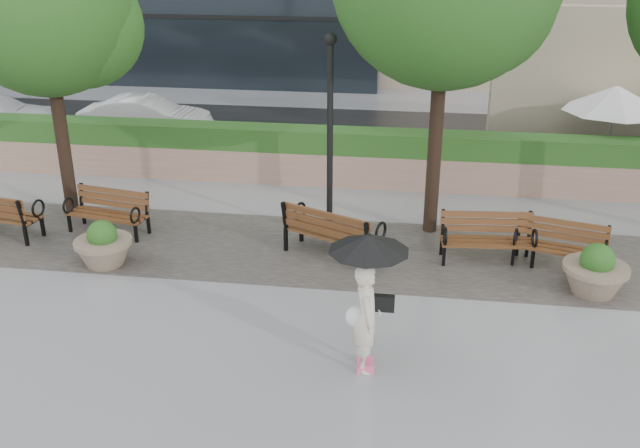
# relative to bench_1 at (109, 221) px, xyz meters

# --- Properties ---
(ground) EXTENTS (100.00, 100.00, 0.00)m
(ground) POSITION_rel_bench_1_xyz_m (3.55, -3.23, -0.27)
(ground) COLOR gray
(ground) RESTS_ON ground
(cobble_strip) EXTENTS (28.00, 3.20, 0.01)m
(cobble_strip) POSITION_rel_bench_1_xyz_m (3.55, -0.23, -0.26)
(cobble_strip) COLOR #383330
(cobble_strip) RESTS_ON ground
(hedge_wall) EXTENTS (24.00, 0.80, 1.35)m
(hedge_wall) POSITION_rel_bench_1_xyz_m (3.55, 3.77, 0.40)
(hedge_wall) COLOR tan
(hedge_wall) RESTS_ON ground
(asphalt_street) EXTENTS (40.00, 7.00, 0.00)m
(asphalt_street) POSITION_rel_bench_1_xyz_m (3.55, 7.77, -0.26)
(asphalt_street) COLOR black
(asphalt_street) RESTS_ON ground
(bench_1) EXTENTS (1.76, 0.97, 0.90)m
(bench_1) POSITION_rel_bench_1_xyz_m (0.00, 0.00, 0.00)
(bench_1) COLOR brown
(bench_1) RESTS_ON ground
(bench_2) EXTENTS (2.04, 1.49, 1.03)m
(bench_2) POSITION_rel_bench_1_xyz_m (4.71, -0.49, 0.04)
(bench_2) COLOR brown
(bench_2) RESTS_ON ground
(bench_3) EXTENTS (1.77, 0.83, 0.92)m
(bench_3) POSITION_rel_bench_1_xyz_m (7.60, -0.26, 0.01)
(bench_3) COLOR brown
(bench_3) RESTS_ON ground
(bench_4) EXTENTS (1.74, 1.07, 0.88)m
(bench_4) POSITION_rel_bench_1_xyz_m (8.90, -0.35, -0.01)
(bench_4) COLOR brown
(bench_4) RESTS_ON ground
(planter_left) EXTENTS (1.06, 1.06, 0.89)m
(planter_left) POSITION_rel_bench_1_xyz_m (0.54, -1.44, 0.08)
(planter_left) COLOR #7F6B56
(planter_left) RESTS_ON ground
(planter_right) EXTENTS (1.11, 1.11, 0.93)m
(planter_right) POSITION_rel_bench_1_xyz_m (9.35, -1.29, 0.10)
(planter_right) COLOR #7F6B56
(planter_right) RESTS_ON ground
(lamppost) EXTENTS (0.28, 0.28, 4.09)m
(lamppost) POSITION_rel_bench_1_xyz_m (4.53, 0.42, 1.53)
(lamppost) COLOR black
(lamppost) RESTS_ON ground
(tree_0) EXTENTS (3.62, 3.55, 6.19)m
(tree_0) POSITION_rel_bench_1_xyz_m (-1.07, 0.92, 4.03)
(tree_0) COLOR black
(tree_0) RESTS_ON ground
(patio_umb_white) EXTENTS (2.50, 2.50, 2.30)m
(patio_umb_white) POSITION_rel_bench_1_xyz_m (10.88, 5.14, 1.72)
(patio_umb_white) COLOR black
(patio_umb_white) RESTS_ON ground
(car_right) EXTENTS (3.84, 1.50, 1.25)m
(car_right) POSITION_rel_bench_1_xyz_m (-1.79, 6.87, 0.36)
(car_right) COLOR white
(car_right) RESTS_ON ground
(pedestrian) EXTENTS (1.13, 1.13, 2.07)m
(pedestrian) POSITION_rel_bench_1_xyz_m (5.65, -4.04, 0.99)
(pedestrian) COLOR beige
(pedestrian) RESTS_ON ground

